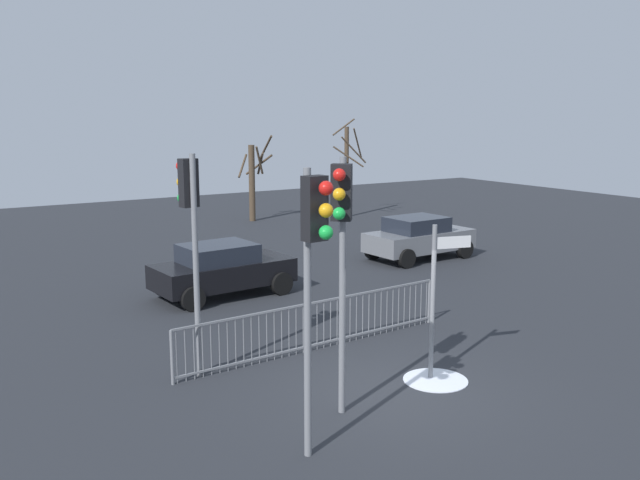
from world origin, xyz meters
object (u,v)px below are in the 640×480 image
at_px(bare_tree_left, 253,178).
at_px(bare_tree_centre, 347,168).
at_px(traffic_light_rear_left, 341,230).
at_px(car_grey_trailing, 419,237).
at_px(direction_sign_post, 436,293).
at_px(traffic_light_mid_left, 314,250).
at_px(traffic_light_rear_right, 190,214).
at_px(car_black_near, 222,269).

distance_m(bare_tree_left, bare_tree_centre, 4.52).
relative_size(traffic_light_rear_left, bare_tree_centre, 0.92).
bearing_deg(traffic_light_rear_left, car_grey_trailing, -93.78).
xyz_separation_m(direction_sign_post, bare_tree_centre, (10.11, 17.79, 0.69)).
relative_size(traffic_light_mid_left, direction_sign_post, 1.44).
xyz_separation_m(traffic_light_mid_left, bare_tree_centre, (13.71, 19.27, -0.77)).
bearing_deg(bare_tree_left, car_grey_trailing, -84.79).
xyz_separation_m(traffic_light_rear_right, car_grey_trailing, (10.60, 5.96, -2.36)).
bearing_deg(traffic_light_mid_left, bare_tree_centre, -131.99).
height_order(bare_tree_left, bare_tree_centre, bare_tree_centre).
height_order(direction_sign_post, bare_tree_left, bare_tree_left).
xyz_separation_m(traffic_light_rear_left, bare_tree_left, (8.29, 19.67, -1.19)).
height_order(traffic_light_mid_left, car_grey_trailing, traffic_light_mid_left).
relative_size(traffic_light_rear_left, traffic_light_rear_right, 1.01).
xyz_separation_m(direction_sign_post, car_grey_trailing, (6.80, 8.56, -0.90)).
bearing_deg(traffic_light_rear_right, bare_tree_left, 51.45).
bearing_deg(car_black_near, bare_tree_left, 55.28).
bearing_deg(direction_sign_post, car_grey_trailing, 66.60).
height_order(car_grey_trailing, bare_tree_left, bare_tree_left).
bearing_deg(traffic_light_rear_left, traffic_light_rear_right, -24.49).
height_order(traffic_light_rear_right, car_grey_trailing, traffic_light_rear_right).
xyz_separation_m(traffic_light_mid_left, bare_tree_left, (9.43, 20.69, -1.15)).
height_order(traffic_light_rear_right, bare_tree_centre, bare_tree_centre).
relative_size(traffic_light_mid_left, traffic_light_rear_right, 1.00).
height_order(traffic_light_mid_left, bare_tree_left, traffic_light_mid_left).
distance_m(traffic_light_rear_left, direction_sign_post, 2.91).
bearing_deg(car_grey_trailing, bare_tree_left, 92.28).
relative_size(traffic_light_rear_left, bare_tree_left, 1.09).
bearing_deg(bare_tree_left, direction_sign_post, -106.90).
distance_m(traffic_light_mid_left, direction_sign_post, 4.16).
bearing_deg(car_grey_trailing, traffic_light_rear_right, -153.60).
distance_m(direction_sign_post, bare_tree_left, 20.07).
bearing_deg(bare_tree_left, traffic_light_rear_left, -112.85).
bearing_deg(traffic_light_rear_right, bare_tree_centre, 39.08).
relative_size(traffic_light_rear_left, traffic_light_mid_left, 1.01).
bearing_deg(car_black_near, car_grey_trailing, 2.49).
bearing_deg(bare_tree_left, traffic_light_rear_right, -120.11).
bearing_deg(traffic_light_rear_right, traffic_light_rear_left, -74.88).
height_order(direction_sign_post, car_grey_trailing, direction_sign_post).
xyz_separation_m(car_black_near, bare_tree_centre, (11.07, 10.15, 1.59)).
bearing_deg(traffic_light_mid_left, car_grey_trailing, -142.57).
relative_size(traffic_light_mid_left, bare_tree_centre, 0.91).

